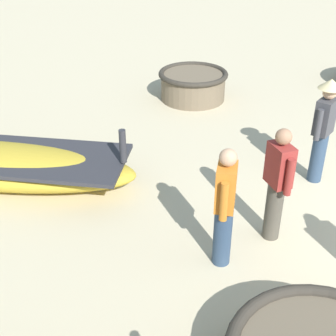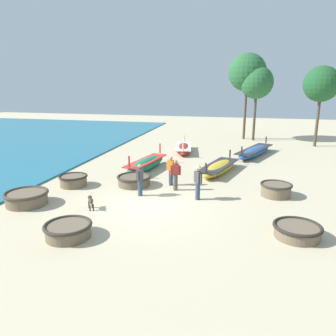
{
  "view_description": "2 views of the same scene",
  "coord_description": "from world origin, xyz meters",
  "px_view_note": "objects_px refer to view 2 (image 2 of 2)",
  "views": [
    {
      "loc": [
        -3.99,
        4.47,
        3.92
      ],
      "look_at": [
        0.93,
        3.9,
        1.02
      ],
      "focal_mm": 50.0,
      "sensor_mm": 36.0,
      "label": 1
    },
    {
      "loc": [
        4.0,
        -12.92,
        5.28
      ],
      "look_at": [
        0.23,
        2.95,
        1.03
      ],
      "focal_mm": 35.0,
      "sensor_mm": 36.0,
      "label": 2
    }
  ],
  "objects_px": {
    "coracle_weathered": "(73,180)",
    "coracle_center": "(276,189)",
    "fisherman_standing_right": "(176,174)",
    "long_boat_blue_hull": "(146,164)",
    "tree_rightmost": "(257,83)",
    "coracle_tilted": "(27,197)",
    "coracle_front_right": "(297,230)",
    "fisherman_with_hat": "(198,180)",
    "tree_right_mid": "(322,84)",
    "fisherman_hauling": "(140,179)",
    "tree_center": "(247,72)",
    "dog": "(91,201)",
    "long_boat_white_hull": "(183,148)",
    "long_boat_ochre_hull": "(254,151)",
    "long_boat_green_hull": "(219,168)",
    "fisherman_crouching": "(171,170)",
    "coracle_front_left": "(68,230)",
    "coracle_beside_post": "(134,180)"
  },
  "relations": [
    {
      "from": "coracle_weathered",
      "to": "coracle_center",
      "type": "bearing_deg",
      "value": 4.54
    },
    {
      "from": "coracle_weathered",
      "to": "fisherman_standing_right",
      "type": "xyz_separation_m",
      "value": [
        5.38,
        0.57,
        0.52
      ]
    },
    {
      "from": "long_boat_blue_hull",
      "to": "tree_rightmost",
      "type": "distance_m",
      "value": 15.33
    },
    {
      "from": "coracle_tilted",
      "to": "coracle_front_right",
      "type": "relative_size",
      "value": 1.13
    },
    {
      "from": "long_boat_blue_hull",
      "to": "fisherman_standing_right",
      "type": "bearing_deg",
      "value": -52.96
    },
    {
      "from": "fisherman_with_hat",
      "to": "tree_right_mid",
      "type": "height_order",
      "value": "tree_right_mid"
    },
    {
      "from": "coracle_tilted",
      "to": "fisherman_hauling",
      "type": "height_order",
      "value": "fisherman_hauling"
    },
    {
      "from": "tree_center",
      "to": "coracle_tilted",
      "type": "bearing_deg",
      "value": -114.23
    },
    {
      "from": "dog",
      "to": "tree_center",
      "type": "height_order",
      "value": "tree_center"
    },
    {
      "from": "coracle_center",
      "to": "long_boat_white_hull",
      "type": "distance_m",
      "value": 11.0
    },
    {
      "from": "coracle_weathered",
      "to": "coracle_center",
      "type": "xyz_separation_m",
      "value": [
        10.26,
        0.82,
        0.02
      ]
    },
    {
      "from": "long_boat_white_hull",
      "to": "coracle_center",
      "type": "bearing_deg",
      "value": -55.49
    },
    {
      "from": "coracle_front_right",
      "to": "tree_right_mid",
      "type": "relative_size",
      "value": 0.25
    },
    {
      "from": "coracle_front_right",
      "to": "long_boat_ochre_hull",
      "type": "bearing_deg",
      "value": 95.18
    },
    {
      "from": "coracle_weathered",
      "to": "fisherman_hauling",
      "type": "distance_m",
      "value": 3.99
    },
    {
      "from": "coracle_weathered",
      "to": "fisherman_with_hat",
      "type": "height_order",
      "value": "fisherman_with_hat"
    },
    {
      "from": "long_boat_ochre_hull",
      "to": "long_boat_white_hull",
      "type": "distance_m",
      "value": 5.4
    },
    {
      "from": "fisherman_with_hat",
      "to": "tree_right_mid",
      "type": "bearing_deg",
      "value": 63.13
    },
    {
      "from": "tree_right_mid",
      "to": "coracle_center",
      "type": "bearing_deg",
      "value": -106.83
    },
    {
      "from": "fisherman_standing_right",
      "to": "dog",
      "type": "distance_m",
      "value": 4.53
    },
    {
      "from": "coracle_front_right",
      "to": "long_boat_green_hull",
      "type": "xyz_separation_m",
      "value": [
        -3.42,
        8.03,
        0.05
      ]
    },
    {
      "from": "fisherman_hauling",
      "to": "tree_center",
      "type": "height_order",
      "value": "tree_center"
    },
    {
      "from": "coracle_front_right",
      "to": "fisherman_crouching",
      "type": "height_order",
      "value": "fisherman_crouching"
    },
    {
      "from": "tree_rightmost",
      "to": "fisherman_with_hat",
      "type": "bearing_deg",
      "value": -98.94
    },
    {
      "from": "tree_center",
      "to": "coracle_center",
      "type": "bearing_deg",
      "value": -84.1
    },
    {
      "from": "coracle_weathered",
      "to": "tree_rightmost",
      "type": "relative_size",
      "value": 0.22
    },
    {
      "from": "fisherman_crouching",
      "to": "coracle_tilted",
      "type": "bearing_deg",
      "value": -142.8
    },
    {
      "from": "long_boat_blue_hull",
      "to": "fisherman_crouching",
      "type": "xyz_separation_m",
      "value": [
        2.21,
        -2.71,
        0.46
      ]
    },
    {
      "from": "fisherman_standing_right",
      "to": "tree_rightmost",
      "type": "height_order",
      "value": "tree_rightmost"
    },
    {
      "from": "long_boat_white_hull",
      "to": "coracle_weathered",
      "type": "bearing_deg",
      "value": -112.16
    },
    {
      "from": "coracle_front_left",
      "to": "fisherman_standing_right",
      "type": "height_order",
      "value": "fisherman_standing_right"
    },
    {
      "from": "dog",
      "to": "tree_center",
      "type": "xyz_separation_m",
      "value": [
        6.17,
        20.28,
        5.85
      ]
    },
    {
      "from": "fisherman_crouching",
      "to": "tree_rightmost",
      "type": "xyz_separation_m",
      "value": [
        4.46,
        15.61,
        4.47
      ]
    },
    {
      "from": "long_boat_ochre_hull",
      "to": "coracle_front_left",
      "type": "bearing_deg",
      "value": -113.36
    },
    {
      "from": "coracle_weathered",
      "to": "long_boat_blue_hull",
      "type": "distance_m",
      "value": 4.89
    },
    {
      "from": "dog",
      "to": "tree_right_mid",
      "type": "xyz_separation_m",
      "value": [
        12.18,
        17.75,
        4.8
      ]
    },
    {
      "from": "coracle_weathered",
      "to": "fisherman_with_hat",
      "type": "bearing_deg",
      "value": -4.71
    },
    {
      "from": "long_boat_green_hull",
      "to": "fisherman_hauling",
      "type": "distance_m",
      "value": 6.12
    },
    {
      "from": "coracle_weathered",
      "to": "long_boat_ochre_hull",
      "type": "height_order",
      "value": "long_boat_ochre_hull"
    },
    {
      "from": "fisherman_standing_right",
      "to": "tree_right_mid",
      "type": "xyz_separation_m",
      "value": [
        9.16,
        14.4,
        4.34
      ]
    },
    {
      "from": "dog",
      "to": "tree_center",
      "type": "relative_size",
      "value": 0.07
    },
    {
      "from": "coracle_tilted",
      "to": "tree_right_mid",
      "type": "xyz_separation_m",
      "value": [
        15.21,
        17.92,
        4.84
      ]
    },
    {
      "from": "long_boat_green_hull",
      "to": "coracle_beside_post",
      "type": "bearing_deg",
      "value": -138.7
    },
    {
      "from": "coracle_center",
      "to": "coracle_beside_post",
      "type": "relative_size",
      "value": 0.83
    },
    {
      "from": "long_boat_white_hull",
      "to": "long_boat_green_hull",
      "type": "distance_m",
      "value": 6.3
    },
    {
      "from": "long_boat_ochre_hull",
      "to": "fisherman_with_hat",
      "type": "bearing_deg",
      "value": -104.74
    },
    {
      "from": "coracle_center",
      "to": "coracle_front_left",
      "type": "bearing_deg",
      "value": -140.06
    },
    {
      "from": "coracle_front_left",
      "to": "long_boat_white_hull",
      "type": "distance_m",
      "value": 15.36
    },
    {
      "from": "long_boat_ochre_hull",
      "to": "dog",
      "type": "relative_size",
      "value": 9.48
    },
    {
      "from": "coracle_front_left",
      "to": "coracle_center",
      "type": "bearing_deg",
      "value": 39.94
    }
  ]
}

